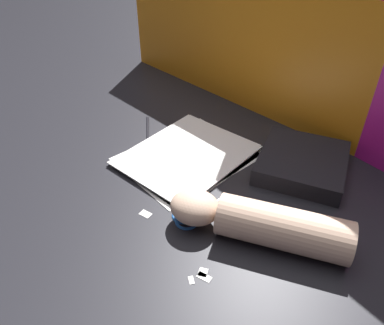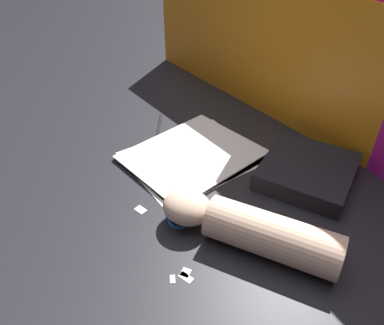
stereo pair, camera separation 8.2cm
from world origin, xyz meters
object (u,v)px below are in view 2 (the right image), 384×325
(paper_stack, at_px, (192,155))
(scissors, at_px, (188,214))
(book_closed, at_px, (307,171))
(hand_forearm, at_px, (250,228))

(paper_stack, bearing_deg, scissors, -41.75)
(book_closed, bearing_deg, scissors, -105.22)
(book_closed, height_order, hand_forearm, hand_forearm)
(book_closed, bearing_deg, hand_forearm, -78.11)
(paper_stack, height_order, hand_forearm, hand_forearm)
(scissors, relative_size, hand_forearm, 0.42)
(hand_forearm, bearing_deg, book_closed, 101.89)
(paper_stack, bearing_deg, hand_forearm, -18.45)
(book_closed, distance_m, scissors, 0.30)
(hand_forearm, bearing_deg, scissors, -162.00)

